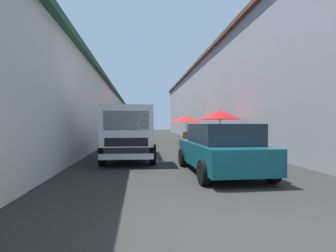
% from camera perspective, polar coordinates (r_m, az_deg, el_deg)
% --- Properties ---
extents(ground, '(90.00, 90.00, 0.00)m').
position_cam_1_polar(ground, '(16.72, -1.37, -4.46)').
color(ground, '#282826').
extents(building_left_whitewash, '(49.80, 7.50, 4.62)m').
position_cam_1_polar(building_left_whitewash, '(19.75, -23.86, 2.99)').
color(building_left_whitewash, beige).
rests_on(building_left_whitewash, ground).
extents(building_right_concrete, '(49.80, 7.50, 7.16)m').
position_cam_1_polar(building_right_concrete, '(20.93, 18.70, 6.36)').
color(building_right_concrete, gray).
rests_on(building_right_concrete, ground).
extents(fruit_stall_far_left, '(2.66, 2.66, 2.30)m').
position_cam_1_polar(fruit_stall_far_left, '(19.72, -9.51, 1.43)').
color(fruit_stall_far_left, '#9E9EA3').
rests_on(fruit_stall_far_left, ground).
extents(fruit_stall_far_right, '(2.13, 2.13, 2.21)m').
position_cam_1_polar(fruit_stall_far_right, '(12.99, 11.59, 1.10)').
color(fruit_stall_far_right, '#9E9EA3').
rests_on(fruit_stall_far_right, ground).
extents(fruit_stall_mid_lane, '(2.61, 2.61, 2.11)m').
position_cam_1_polar(fruit_stall_mid_lane, '(19.04, 4.20, 1.00)').
color(fruit_stall_mid_lane, '#9E9EA3').
rests_on(fruit_stall_mid_lane, ground).
extents(hatchback_car, '(3.94, 1.98, 1.45)m').
position_cam_1_polar(hatchback_car, '(7.48, 11.86, -4.98)').
color(hatchback_car, '#0F4C56').
rests_on(hatchback_car, ground).
extents(delivery_truck, '(4.95, 2.04, 2.08)m').
position_cam_1_polar(delivery_truck, '(9.60, -8.88, -1.95)').
color(delivery_truck, black).
rests_on(delivery_truck, ground).
extents(vendor_by_crates, '(0.64, 0.22, 1.60)m').
position_cam_1_polar(vendor_by_crates, '(14.52, -10.56, -1.58)').
color(vendor_by_crates, navy).
rests_on(vendor_by_crates, ground).
extents(parked_scooter, '(1.69, 0.45, 1.14)m').
position_cam_1_polar(parked_scooter, '(17.60, 7.01, -2.75)').
color(parked_scooter, black).
rests_on(parked_scooter, ground).
extents(plastic_stool, '(0.30, 0.30, 0.43)m').
position_cam_1_polar(plastic_stool, '(15.44, -6.03, -3.66)').
color(plastic_stool, '#194CB2').
rests_on(plastic_stool, ground).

